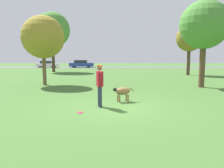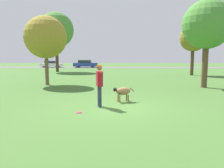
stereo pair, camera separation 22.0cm
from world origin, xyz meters
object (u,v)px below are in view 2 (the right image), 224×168
at_px(frisbee, 79,112).
at_px(tree_near_left, 46,37).
at_px(person, 99,82).
at_px(dog, 123,92).
at_px(tree_far_left, 56,30).
at_px(parked_car_blue, 85,64).
at_px(tree_far_right, 193,38).
at_px(parked_car_white, 52,64).
at_px(tree_near_right, 207,25).

distance_m(frisbee, tree_near_left, 9.51).
bearing_deg(person, dog, 121.88).
xyz_separation_m(dog, tree_far_left, (-8.65, 19.76, 5.15)).
relative_size(tree_far_left, parked_car_blue, 1.75).
bearing_deg(tree_far_right, person, -119.71).
height_order(tree_far_left, parked_car_white, tree_far_left).
xyz_separation_m(dog, parked_car_white, (-13.24, 31.97, 0.14)).
relative_size(tree_near_right, parked_car_white, 1.40).
bearing_deg(frisbee, tree_far_right, 60.04).
relative_size(tree_near_left, parked_car_blue, 1.10).
bearing_deg(dog, tree_near_left, -70.38).
bearing_deg(tree_far_left, frisbee, -72.25).
height_order(tree_far_left, tree_far_right, tree_far_left).
relative_size(person, tree_near_right, 0.30).
relative_size(dog, frisbee, 4.69).
height_order(tree_near_left, parked_car_white, tree_near_left).
xyz_separation_m(tree_near_left, tree_near_right, (11.13, -1.00, 0.70)).
bearing_deg(tree_near_left, tree_near_right, -5.12).
bearing_deg(parked_car_blue, parked_car_white, 174.73).
relative_size(tree_near_right, parked_car_blue, 1.27).
bearing_deg(frisbee, parked_car_blue, 98.32).
bearing_deg(tree_far_right, dog, -118.53).
bearing_deg(tree_near_left, dog, -47.16).
distance_m(frisbee, parked_car_blue, 33.86).
distance_m(person, tree_near_left, 8.64).
bearing_deg(parked_car_white, frisbee, -69.04).
bearing_deg(tree_far_right, frisbee, -119.96).
distance_m(dog, tree_far_right, 17.18).
height_order(dog, frisbee, dog).
height_order(person, frisbee, person).
relative_size(person, frisbee, 7.99).
distance_m(tree_near_right, parked_car_white, 33.16).
height_order(dog, tree_far_right, tree_far_right).
xyz_separation_m(person, frisbee, (-0.68, -1.03, -1.05)).
height_order(person, parked_car_blue, person).
height_order(tree_near_right, parked_car_blue, tree_near_right).
distance_m(frisbee, tree_far_right, 19.82).
relative_size(tree_far_left, tree_far_right, 1.43).
relative_size(dog, tree_near_left, 0.20).
height_order(frisbee, tree_far_right, tree_far_right).
xyz_separation_m(dog, frisbee, (-1.67, -2.05, -0.47)).
xyz_separation_m(tree_far_left, parked_car_white, (-4.59, 12.21, -5.00)).
bearing_deg(parked_car_white, tree_near_right, -52.91).
xyz_separation_m(tree_near_left, tree_far_right, (13.53, 8.83, 0.60)).
bearing_deg(tree_near_left, person, -57.00).
height_order(frisbee, tree_near_right, tree_near_right).
xyz_separation_m(dog, parked_car_blue, (-6.56, 31.45, 0.21)).
xyz_separation_m(tree_far_right, parked_car_white, (-21.26, 17.21, -3.45)).
height_order(frisbee, tree_near_left, tree_near_left).
height_order(person, tree_near_left, tree_near_left).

